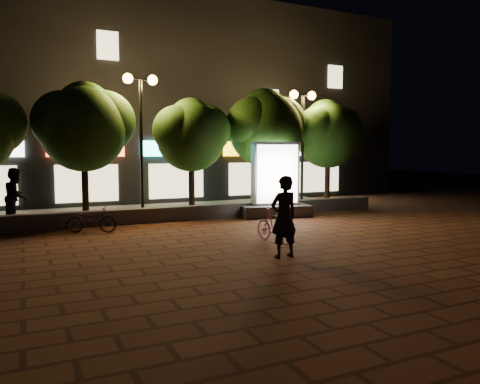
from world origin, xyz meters
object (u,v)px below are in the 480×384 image
street_lamp_right (303,118)px  pedestrian (16,196)px  rider (284,217)px  street_lamp_left (141,109)px  tree_mid (192,132)px  tree_right (266,125)px  ad_kiosk (275,186)px  scooter_parked (91,220)px  tree_far_right (328,131)px  tree_left (85,124)px  scooter_pink (275,226)px

street_lamp_right → pedestrian: size_ratio=2.67×
street_lamp_right → rider: (-5.57, -7.81, -2.94)m
street_lamp_left → tree_mid: bearing=7.3°
rider → tree_right: bearing=-120.0°
ad_kiosk → tree_right: bearing=70.7°
tree_right → scooter_parked: (-7.52, -2.75, -3.17)m
pedestrian → street_lamp_right: bearing=-72.9°
street_lamp_left → rider: (1.43, -7.81, -3.07)m
street_lamp_left → rider: bearing=-79.6°
tree_right → tree_far_right: (3.20, -0.00, -0.20)m
tree_mid → street_lamp_left: (-2.05, -0.26, 0.81)m
tree_left → tree_far_right: bearing=-0.0°
tree_left → tree_right: size_ratio=0.97×
street_lamp_left → scooter_pink: street_lamp_left is taller
street_lamp_left → tree_far_right: bearing=1.8°
tree_far_right → street_lamp_left: (-8.55, -0.26, 0.66)m
pedestrian → tree_right: bearing=-71.0°
tree_far_right → tree_mid: bearing=-180.0°
tree_right → scooter_parked: tree_right is taller
tree_mid → tree_far_right: (6.50, 0.00, 0.15)m
tree_mid → rider: (-0.62, -8.08, -2.26)m
tree_mid → tree_far_right: bearing=0.0°
tree_far_right → street_lamp_right: 1.66m
tree_left → street_lamp_left: bearing=-7.7°
street_lamp_right → rider: size_ratio=2.61×
street_lamp_right → pedestrian: (-11.22, -0.36, -2.88)m
tree_mid → ad_kiosk: bearing=-37.6°
tree_left → pedestrian: bearing=-164.6°
ad_kiosk → tree_left: bearing=163.1°
pedestrian → scooter_parked: bearing=-120.8°
tree_right → tree_far_right: size_ratio=1.06×
pedestrian → tree_left: bearing=-59.3°
tree_left → scooter_pink: size_ratio=3.27×
tree_right → ad_kiosk: tree_right is taller
street_lamp_right → scooter_parked: size_ratio=3.30×
scooter_pink → street_lamp_right: bearing=40.1°
tree_mid → tree_far_right: size_ratio=0.95×
tree_right → pedestrian: tree_right is taller
street_lamp_left → street_lamp_right: bearing=0.0°
rider → scooter_parked: bearing=-60.1°
scooter_pink → scooter_parked: bearing=127.6°
tree_mid → scooter_pink: 7.02m
tree_left → street_lamp_right: bearing=-1.7°
tree_right → ad_kiosk: 3.23m
rider → ad_kiosk: bearing=-122.1°
street_lamp_left → pedestrian: bearing=-175.1°
ad_kiosk → scooter_pink: bearing=-119.6°
scooter_parked → street_lamp_left: bearing=-18.4°
tree_far_right → street_lamp_left: bearing=-178.2°
tree_mid → rider: bearing=-94.4°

